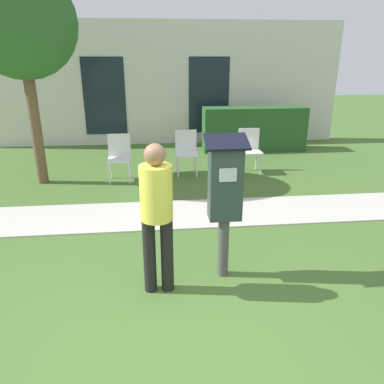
{
  "coord_description": "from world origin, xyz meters",
  "views": [
    {
      "loc": [
        -0.15,
        -2.54,
        2.35
      ],
      "look_at": [
        0.22,
        0.97,
        1.05
      ],
      "focal_mm": 35.0,
      "sensor_mm": 36.0,
      "label": 1
    }
  ],
  "objects_px": {
    "parking_meter": "(225,190)",
    "outdoor_chair_middle": "(186,149)",
    "outdoor_chair_left": "(119,154)",
    "outdoor_chair_right": "(250,147)",
    "person_standing": "(157,209)"
  },
  "relations": [
    {
      "from": "parking_meter",
      "to": "outdoor_chair_left",
      "type": "xyz_separation_m",
      "value": [
        -1.4,
        3.61,
        -0.49
      ]
    },
    {
      "from": "parking_meter",
      "to": "outdoor_chair_middle",
      "type": "distance_m",
      "value": 3.9
    },
    {
      "from": "outdoor_chair_left",
      "to": "outdoor_chair_middle",
      "type": "xyz_separation_m",
      "value": [
        1.34,
        0.25,
        0.0
      ]
    },
    {
      "from": "outdoor_chair_middle",
      "to": "outdoor_chair_right",
      "type": "relative_size",
      "value": 1.0
    },
    {
      "from": "parking_meter",
      "to": "outdoor_chair_left",
      "type": "height_order",
      "value": "parking_meter"
    },
    {
      "from": "parking_meter",
      "to": "outdoor_chair_right",
      "type": "relative_size",
      "value": 1.77
    },
    {
      "from": "outdoor_chair_middle",
      "to": "outdoor_chair_right",
      "type": "distance_m",
      "value": 1.34
    },
    {
      "from": "outdoor_chair_middle",
      "to": "outdoor_chair_left",
      "type": "bearing_deg",
      "value": -178.96
    },
    {
      "from": "person_standing",
      "to": "outdoor_chair_left",
      "type": "bearing_deg",
      "value": 65.35
    },
    {
      "from": "person_standing",
      "to": "outdoor_chair_left",
      "type": "xyz_separation_m",
      "value": [
        -0.68,
        3.83,
        -0.4
      ]
    },
    {
      "from": "outdoor_chair_right",
      "to": "person_standing",
      "type": "bearing_deg",
      "value": -104.17
    },
    {
      "from": "outdoor_chair_left",
      "to": "outdoor_chair_middle",
      "type": "bearing_deg",
      "value": 20.19
    },
    {
      "from": "outdoor_chair_middle",
      "to": "person_standing",
      "type": "bearing_deg",
      "value": -108.83
    },
    {
      "from": "outdoor_chair_right",
      "to": "outdoor_chair_middle",
      "type": "bearing_deg",
      "value": -166.61
    },
    {
      "from": "person_standing",
      "to": "outdoor_chair_middle",
      "type": "height_order",
      "value": "person_standing"
    }
  ]
}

